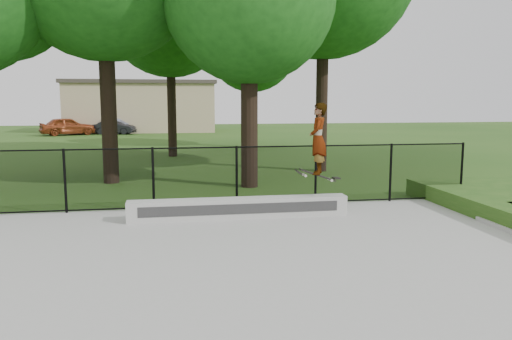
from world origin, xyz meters
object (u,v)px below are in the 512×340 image
(car_b, at_px, (114,127))
(car_c, at_px, (131,125))
(grind_ledge, at_px, (239,208))
(skater_airborne, at_px, (318,140))
(car_a, at_px, (68,126))

(car_b, relative_size, car_c, 0.70)
(grind_ledge, bearing_deg, skater_airborne, -3.68)
(car_a, bearing_deg, grind_ledge, 174.96)
(skater_airborne, bearing_deg, car_b, 104.24)
(grind_ledge, xyz_separation_m, car_b, (-5.84, 29.82, 0.25))
(car_c, bearing_deg, car_b, 119.96)
(car_a, xyz_separation_m, car_c, (4.56, 1.90, -0.02))
(grind_ledge, xyz_separation_m, car_a, (-9.25, 29.33, 0.40))
(car_b, height_order, car_c, car_c)
(car_b, bearing_deg, car_a, 112.84)
(grind_ledge, height_order, car_a, car_a)
(car_a, height_order, car_b, car_a)
(car_a, distance_m, car_c, 4.94)
(car_a, distance_m, car_b, 3.45)
(grind_ledge, relative_size, skater_airborne, 2.72)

